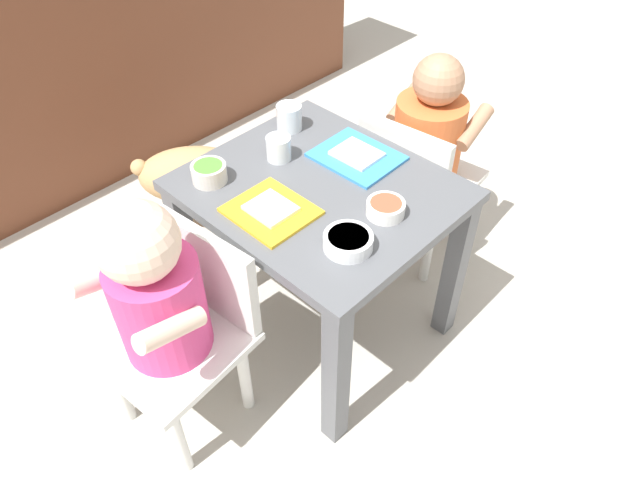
{
  "coord_description": "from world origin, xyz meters",
  "views": [
    {
      "loc": [
        -0.74,
        -0.71,
        1.27
      ],
      "look_at": [
        0.0,
        0.0,
        0.31
      ],
      "focal_mm": 32.88,
      "sensor_mm": 36.0,
      "label": 1
    }
  ],
  "objects_px": {
    "seated_child_left": "(162,297)",
    "water_cup_left": "(279,150)",
    "dog": "(203,175)",
    "water_cup_right": "(289,119)",
    "food_tray_left": "(271,210)",
    "food_tray_right": "(357,156)",
    "seated_child_right": "(425,142)",
    "cereal_bowl_right_side": "(386,208)",
    "veggie_bowl_far": "(348,241)",
    "veggie_bowl_near": "(209,173)",
    "dining_table": "(320,217)"
  },
  "relations": [
    {
      "from": "seated_child_left",
      "to": "water_cup_left",
      "type": "height_order",
      "value": "seated_child_left"
    },
    {
      "from": "dog",
      "to": "water_cup_right",
      "type": "distance_m",
      "value": 0.44
    },
    {
      "from": "food_tray_left",
      "to": "food_tray_right",
      "type": "bearing_deg",
      "value": -0.0
    },
    {
      "from": "seated_child_right",
      "to": "cereal_bowl_right_side",
      "type": "xyz_separation_m",
      "value": [
        -0.38,
        -0.16,
        0.1
      ]
    },
    {
      "from": "seated_child_left",
      "to": "veggie_bowl_far",
      "type": "bearing_deg",
      "value": -34.77
    },
    {
      "from": "water_cup_right",
      "to": "veggie_bowl_far",
      "type": "distance_m",
      "value": 0.45
    },
    {
      "from": "water_cup_left",
      "to": "food_tray_right",
      "type": "bearing_deg",
      "value": -45.68
    },
    {
      "from": "dog",
      "to": "seated_child_right",
      "type": "bearing_deg",
      "value": -55.46
    },
    {
      "from": "veggie_bowl_far",
      "to": "food_tray_left",
      "type": "bearing_deg",
      "value": 100.08
    },
    {
      "from": "food_tray_right",
      "to": "veggie_bowl_far",
      "type": "distance_m",
      "value": 0.3
    },
    {
      "from": "seated_child_left",
      "to": "veggie_bowl_near",
      "type": "height_order",
      "value": "seated_child_left"
    },
    {
      "from": "food_tray_right",
      "to": "dining_table",
      "type": "bearing_deg",
      "value": -175.12
    },
    {
      "from": "dog",
      "to": "cereal_bowl_right_side",
      "type": "height_order",
      "value": "cereal_bowl_right_side"
    },
    {
      "from": "food_tray_left",
      "to": "veggie_bowl_near",
      "type": "distance_m",
      "value": 0.18
    },
    {
      "from": "seated_child_right",
      "to": "food_tray_left",
      "type": "relative_size",
      "value": 3.67
    },
    {
      "from": "food_tray_left",
      "to": "water_cup_left",
      "type": "relative_size",
      "value": 2.95
    },
    {
      "from": "seated_child_left",
      "to": "cereal_bowl_right_side",
      "type": "xyz_separation_m",
      "value": [
        0.43,
        -0.2,
        0.08
      ]
    },
    {
      "from": "seated_child_left",
      "to": "dog",
      "type": "relative_size",
      "value": 1.68
    },
    {
      "from": "dining_table",
      "to": "seated_child_right",
      "type": "bearing_deg",
      "value": 0.0
    },
    {
      "from": "cereal_bowl_right_side",
      "to": "food_tray_right",
      "type": "bearing_deg",
      "value": 57.78
    },
    {
      "from": "food_tray_right",
      "to": "cereal_bowl_right_side",
      "type": "relative_size",
      "value": 2.37
    },
    {
      "from": "seated_child_left",
      "to": "seated_child_right",
      "type": "height_order",
      "value": "seated_child_left"
    },
    {
      "from": "seated_child_right",
      "to": "cereal_bowl_right_side",
      "type": "distance_m",
      "value": 0.43
    },
    {
      "from": "water_cup_right",
      "to": "cereal_bowl_right_side",
      "type": "distance_m",
      "value": 0.39
    },
    {
      "from": "seated_child_right",
      "to": "seated_child_left",
      "type": "bearing_deg",
      "value": 177.45
    },
    {
      "from": "dog",
      "to": "water_cup_left",
      "type": "xyz_separation_m",
      "value": [
        -0.03,
        -0.39,
        0.29
      ]
    },
    {
      "from": "dining_table",
      "to": "veggie_bowl_far",
      "type": "distance_m",
      "value": 0.23
    },
    {
      "from": "veggie_bowl_far",
      "to": "seated_child_right",
      "type": "bearing_deg",
      "value": 18.97
    },
    {
      "from": "water_cup_left",
      "to": "water_cup_right",
      "type": "height_order",
      "value": "water_cup_right"
    },
    {
      "from": "seated_child_left",
      "to": "seated_child_right",
      "type": "relative_size",
      "value": 1.02
    },
    {
      "from": "veggie_bowl_far",
      "to": "food_tray_right",
      "type": "bearing_deg",
      "value": 37.94
    },
    {
      "from": "dining_table",
      "to": "dog",
      "type": "xyz_separation_m",
      "value": [
        0.04,
        0.53,
        -0.18
      ]
    },
    {
      "from": "seated_child_left",
      "to": "veggie_bowl_near",
      "type": "bearing_deg",
      "value": 31.45
    },
    {
      "from": "dining_table",
      "to": "veggie_bowl_near",
      "type": "xyz_separation_m",
      "value": [
        -0.16,
        0.19,
        0.11
      ]
    },
    {
      "from": "seated_child_left",
      "to": "food_tray_right",
      "type": "distance_m",
      "value": 0.55
    },
    {
      "from": "seated_child_left",
      "to": "food_tray_left",
      "type": "xyz_separation_m",
      "value": [
        0.27,
        -0.02,
        0.07
      ]
    },
    {
      "from": "food_tray_left",
      "to": "water_cup_left",
      "type": "xyz_separation_m",
      "value": [
        0.15,
        0.13,
        0.02
      ]
    },
    {
      "from": "dining_table",
      "to": "dog",
      "type": "relative_size",
      "value": 1.48
    },
    {
      "from": "seated_child_right",
      "to": "food_tray_right",
      "type": "relative_size",
      "value": 3.26
    },
    {
      "from": "dining_table",
      "to": "food_tray_right",
      "type": "distance_m",
      "value": 0.17
    },
    {
      "from": "seated_child_left",
      "to": "water_cup_right",
      "type": "distance_m",
      "value": 0.56
    },
    {
      "from": "seated_child_right",
      "to": "water_cup_right",
      "type": "distance_m",
      "value": 0.38
    },
    {
      "from": "seated_child_right",
      "to": "food_tray_left",
      "type": "bearing_deg",
      "value": 178.77
    },
    {
      "from": "dog",
      "to": "water_cup_left",
      "type": "relative_size",
      "value": 6.62
    },
    {
      "from": "food_tray_right",
      "to": "seated_child_right",
      "type": "bearing_deg",
      "value": -2.47
    },
    {
      "from": "cereal_bowl_right_side",
      "to": "veggie_bowl_far",
      "type": "distance_m",
      "value": 0.13
    },
    {
      "from": "seated_child_left",
      "to": "veggie_bowl_far",
      "type": "distance_m",
      "value": 0.38
    },
    {
      "from": "dining_table",
      "to": "veggie_bowl_far",
      "type": "relative_size",
      "value": 5.76
    },
    {
      "from": "water_cup_right",
      "to": "veggie_bowl_far",
      "type": "relative_size",
      "value": 0.65
    },
    {
      "from": "food_tray_right",
      "to": "water_cup_left",
      "type": "relative_size",
      "value": 3.32
    }
  ]
}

